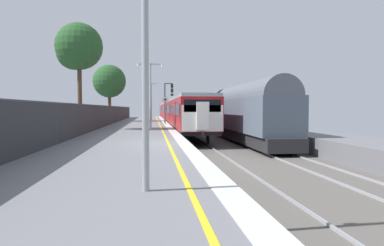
{
  "coord_description": "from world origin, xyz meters",
  "views": [
    {
      "loc": [
        -1.09,
        -15.83,
        1.64
      ],
      "look_at": [
        1.54,
        6.42,
        0.68
      ],
      "focal_mm": 31.48,
      "sensor_mm": 36.0,
      "label": 1
    }
  ],
  "objects": [
    {
      "name": "platform_lamp_mid",
      "position": [
        -1.22,
        9.9,
        3.04
      ],
      "size": [
        2.0,
        0.2,
        5.09
      ],
      "color": "#93999E",
      "rests_on": "ground"
    },
    {
      "name": "signal_gantry",
      "position": [
        0.64,
        23.43,
        2.89
      ],
      "size": [
        1.1,
        0.24,
        4.61
      ],
      "color": "#47474C",
      "rests_on": "ground"
    },
    {
      "name": "commuter_train_at_platform",
      "position": [
        2.1,
        36.31,
        1.27
      ],
      "size": [
        2.83,
        62.25,
        3.81
      ],
      "color": "maroon",
      "rests_on": "ground"
    },
    {
      "name": "platform_lamp_near",
      "position": [
        -1.22,
        -9.14,
        3.08
      ],
      "size": [
        2.0,
        0.2,
        5.17
      ],
      "color": "#93999E",
      "rests_on": "ground"
    },
    {
      "name": "freight_train_adjacent_track",
      "position": [
        6.1,
        31.36,
        1.46
      ],
      "size": [
        2.6,
        60.21,
        4.5
      ],
      "color": "#232326",
      "rests_on": "ground"
    },
    {
      "name": "background_tree_left",
      "position": [
        -6.8,
        11.19,
        6.28
      ],
      "size": [
        3.6,
        3.6,
        8.24
      ],
      "color": "#473323",
      "rests_on": "ground"
    },
    {
      "name": "background_tree_centre",
      "position": [
        -6.57,
        28.39,
        5.04
      ],
      "size": [
        4.21,
        4.21,
        7.26
      ],
      "color": "#473323",
      "rests_on": "ground"
    },
    {
      "name": "platform_lamp_far",
      "position": [
        -1.22,
        28.93,
        3.0
      ],
      "size": [
        2.0,
        0.2,
        5.01
      ],
      "color": "#93999E",
      "rests_on": "ground"
    },
    {
      "name": "platform_back_fence",
      "position": [
        -5.45,
        -0.0,
        1.01
      ],
      "size": [
        0.07,
        99.0,
        1.93
      ],
      "color": "#282B2D",
      "rests_on": "ground"
    },
    {
      "name": "speed_limit_sign",
      "position": [
        0.25,
        19.32,
        1.84
      ],
      "size": [
        0.59,
        0.08,
        2.89
      ],
      "color": "#59595B",
      "rests_on": "ground"
    },
    {
      "name": "ground",
      "position": [
        2.64,
        0.0,
        -0.61
      ],
      "size": [
        17.4,
        110.0,
        1.21
      ],
      "color": "slate"
    }
  ]
}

